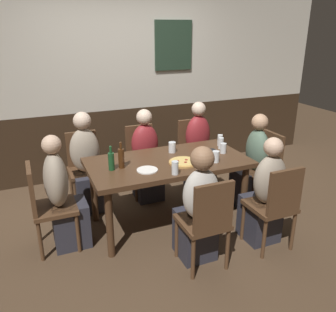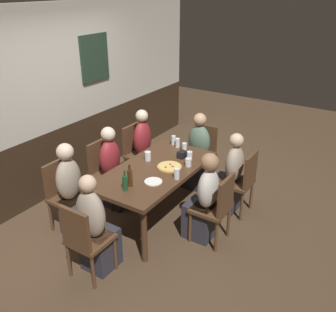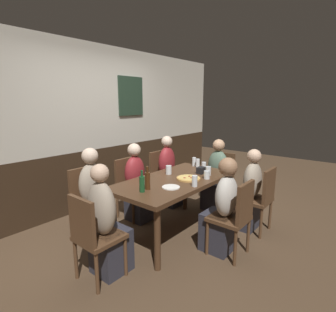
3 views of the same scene
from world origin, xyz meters
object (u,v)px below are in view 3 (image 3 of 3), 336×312
person_right_near (248,196)px  person_head_west (107,229)px  pizza (188,178)px  highball_clear (195,182)px  chair_right_far (162,174)px  chair_mid_near (235,215)px  chair_head_west (93,234)px  plate_white_large (171,187)px  person_mid_far (137,188)px  chair_right_near (260,196)px  chair_head_east (221,176)px  beer_glass_tall (169,170)px  dining_table (174,185)px  beer_bottle_green (142,184)px  person_left_far (95,201)px  condiment_caddy (201,170)px  beer_bottle_brown (148,180)px  pint_glass_pale (208,172)px  chair_mid_far (130,184)px  tumbler_water (194,162)px  person_right_far (169,176)px  chair_left_far (87,198)px  pint_glass_stout (207,175)px  tumbler_short (198,164)px  person_head_east (216,180)px  person_mid_near (222,212)px

person_right_near → person_head_west: bearing=159.4°
pizza → highball_clear: highball_clear is taller
chair_right_far → chair_mid_near: 1.85m
chair_head_west → plate_white_large: bearing=-10.5°
chair_right_far → person_mid_far: size_ratio=0.78×
chair_right_near → person_right_near: size_ratio=0.79×
chair_right_near → highball_clear: 1.00m
chair_head_east → beer_glass_tall: chair_head_east is taller
dining_table → beer_bottle_green: (-0.61, -0.02, 0.18)m
person_mid_far → beer_glass_tall: bearing=-74.0°
person_left_far → condiment_caddy: 1.46m
person_head_west → beer_bottle_brown: 0.69m
chair_mid_near → beer_bottle_brown: bearing=120.8°
chair_head_east → pint_glass_pale: bearing=-163.8°
chair_right_far → chair_head_west: (-1.99, -0.85, 0.00)m
chair_head_east → pint_glass_pale: 0.90m
chair_mid_far → tumbler_water: 1.04m
chair_right_near → condiment_caddy: (-0.29, 0.74, 0.29)m
beer_glass_tall → dining_table: bearing=-123.4°
beer_bottle_brown → plate_white_large: beer_bottle_brown is taller
person_right_far → plate_white_large: person_right_far is taller
person_right_far → dining_table: bearing=-136.9°
person_right_near → highball_clear: size_ratio=8.51×
chair_mid_far → pizza: size_ratio=2.87×
dining_table → person_right_near: person_right_near is taller
chair_left_far → condiment_caddy: 1.55m
person_mid_far → condiment_caddy: person_mid_far is taller
plate_white_large → pint_glass_stout: bearing=-13.2°
person_right_near → plate_white_large: bearing=153.7°
condiment_caddy → tumbler_short: bearing=40.7°
person_head_east → beer_bottle_green: bearing=-179.3°
beer_glass_tall → beer_bottle_brown: bearing=-161.4°
chair_right_far → chair_mid_far: bearing=180.0°
person_right_far → pint_glass_stout: (-0.46, -1.00, 0.30)m
plate_white_large → chair_right_near: bearing=-33.1°
person_right_far → person_head_east: (0.35, -0.69, -0.01)m
person_mid_near → tumbler_short: person_mid_near is taller
beer_bottle_green → beer_bottle_brown: beer_bottle_brown is taller
pint_glass_pale → condiment_caddy: (0.01, 0.12, -0.01)m
chair_right_near → person_mid_far: 1.71m
person_head_east → beer_bottle_brown: person_head_east is taller
chair_left_far → beer_glass_tall: bearing=-36.3°
chair_right_far → person_mid_near: bearing=-115.6°
person_left_far → person_head_west: (-0.35, -0.69, -0.01)m
chair_left_far → chair_head_east: 2.16m
chair_head_west → person_mid_near: person_mid_near is taller
chair_head_east → person_mid_near: (-1.25, -0.69, -0.02)m
person_mid_far → beer_glass_tall: person_mid_far is taller
chair_right_near → person_left_far: size_ratio=0.75×
chair_left_far → person_right_near: size_ratio=0.79×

